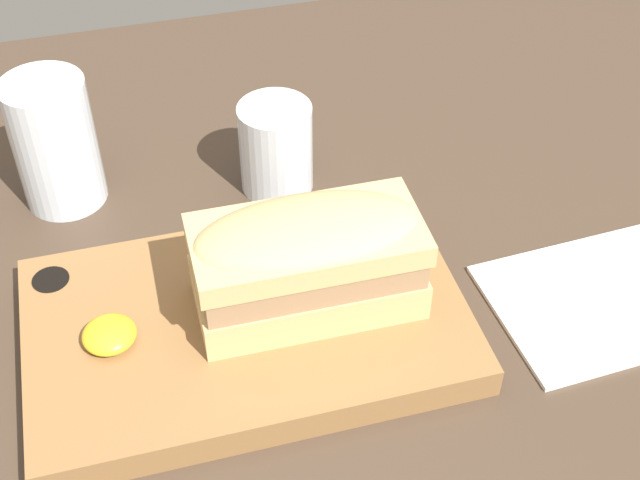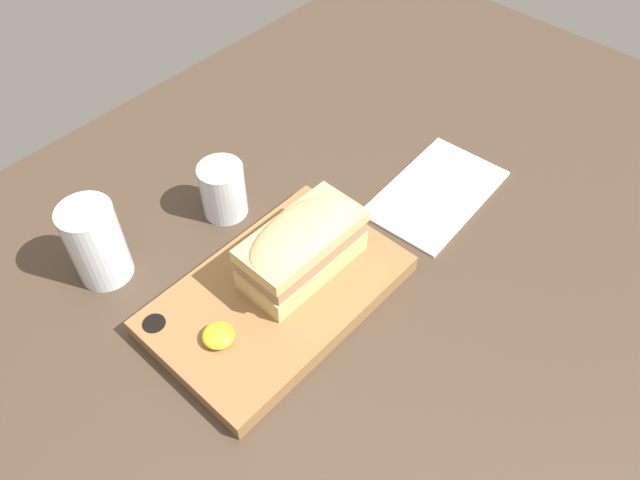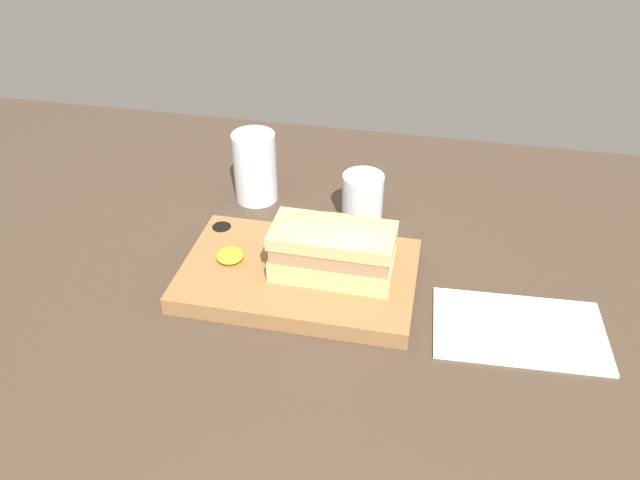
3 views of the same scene
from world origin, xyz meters
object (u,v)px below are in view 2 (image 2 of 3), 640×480
Objects in this scene: serving_board at (274,297)px; wine_glass at (223,191)px; sandwich at (302,245)px; water_glass at (98,247)px; napkin at (436,193)px.

serving_board is 18.12cm from wine_glass.
wine_glass reaches higher than serving_board.
serving_board is 1.96× the size of sandwich.
water_glass is 0.53× the size of napkin.
sandwich is at bearing -50.23° from water_glass.
sandwich is at bearing 171.60° from napkin.
serving_board is at bearing 179.51° from sandwich.
wine_glass is 0.37× the size of napkin.
napkin is (41.16, -23.50, -4.83)cm from water_glass.
wine_glass is (18.06, -3.19, -1.13)cm from water_glass.
serving_board is 2.73× the size of water_glass.
water_glass is at bearing 129.77° from sandwich.
serving_board is at bearing 172.96° from napkin.
serving_board is 30.03cm from napkin.
serving_board is 3.90× the size of wine_glass.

